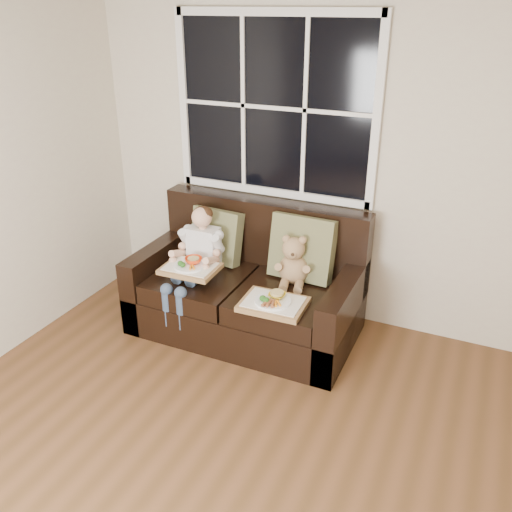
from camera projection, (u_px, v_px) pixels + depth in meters
The scene contains 9 objects.
room_walls at pixel (195, 268), 1.74m from camera, with size 4.52×5.02×2.71m.
window_back at pixel (274, 108), 4.05m from camera, with size 1.62×0.04×1.37m.
loveseat at pixel (249, 292), 4.24m from camera, with size 1.70×0.92×0.96m.
pillow_left at pixel (217, 236), 4.35m from camera, with size 0.45×0.25×0.44m.
pillow_right at pixel (302, 248), 4.06m from camera, with size 0.49×0.24×0.50m.
child at pixel (198, 252), 4.15m from camera, with size 0.35×0.58×0.79m.
teddy_bear at pixel (293, 264), 4.01m from camera, with size 0.27×0.32×0.40m.
tray_left at pixel (190, 267), 4.03m from camera, with size 0.42×0.33×0.10m.
tray_right at pixel (273, 303), 3.75m from camera, with size 0.46×0.36×0.10m.
Camera 1 is at (0.83, -1.34, 2.37)m, focal length 38.00 mm.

